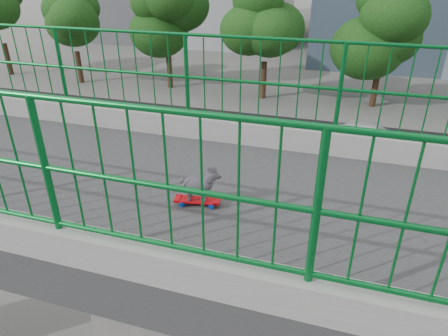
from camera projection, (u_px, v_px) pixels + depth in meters
name	position (u px, v px, depth m)	size (l,w,h in m)	color
road	(287.00, 183.00, 18.79)	(18.00, 90.00, 0.02)	black
footbridge	(156.00, 296.00, 5.38)	(3.00, 24.00, 7.00)	#2D2D2F
railing	(142.00, 164.00, 4.47)	(3.00, 24.00, 1.42)	gray
street_trees	(338.00, 37.00, 27.42)	(5.30, 60.40, 7.26)	black
skateboard	(198.00, 201.00, 4.08)	(0.22, 0.49, 0.06)	red
poodle	(199.00, 183.00, 3.99)	(0.22, 0.42, 0.35)	#302E34
car_1	(29.00, 172.00, 18.24)	(1.50, 4.31, 1.42)	#B60F07
car_2	(114.00, 150.00, 20.28)	(2.54, 5.50, 1.53)	black
car_4	(370.00, 134.00, 22.43)	(1.65, 4.10, 1.40)	silver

